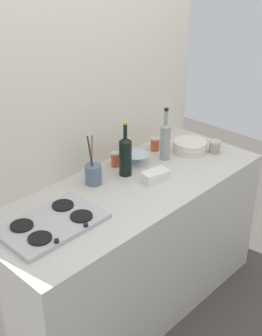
% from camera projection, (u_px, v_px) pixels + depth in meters
% --- Properties ---
extents(ground_plane, '(6.00, 6.00, 0.00)m').
position_uv_depth(ground_plane, '(131.00, 301.00, 3.06)').
color(ground_plane, '#47423D').
rests_on(ground_plane, ground).
extents(counter_block, '(1.80, 0.70, 0.90)m').
position_uv_depth(counter_block, '(131.00, 248.00, 2.85)').
color(counter_block, beige).
rests_on(counter_block, ground).
extents(backsplash_panel, '(1.90, 0.06, 2.19)m').
position_uv_depth(backsplash_panel, '(86.00, 138.00, 2.78)').
color(backsplash_panel, beige).
rests_on(backsplash_panel, ground).
extents(stovetop_hob, '(0.52, 0.33, 0.04)m').
position_uv_depth(stovetop_hob, '(52.00, 223.00, 2.28)').
color(stovetop_hob, '#B2B2B7').
rests_on(stovetop_hob, counter_block).
extents(plate_stack, '(0.22, 0.23, 0.07)m').
position_uv_depth(plate_stack, '(190.00, 146.00, 3.05)').
color(plate_stack, silver).
rests_on(plate_stack, counter_block).
extents(wine_bottle_leftmost, '(0.08, 0.08, 0.35)m').
position_uv_depth(wine_bottle_leftmost, '(125.00, 155.00, 2.71)').
color(wine_bottle_leftmost, black).
rests_on(wine_bottle_leftmost, counter_block).
extents(wine_bottle_mid_left, '(0.07, 0.07, 0.35)m').
position_uv_depth(wine_bottle_mid_left, '(165.00, 140.00, 2.90)').
color(wine_bottle_mid_left, gray).
rests_on(wine_bottle_mid_left, counter_block).
extents(mixing_bowl, '(0.16, 0.16, 0.07)m').
position_uv_depth(mixing_bowl, '(137.00, 158.00, 2.88)').
color(mixing_bowl, silver).
rests_on(mixing_bowl, counter_block).
extents(butter_dish, '(0.18, 0.12, 0.06)m').
position_uv_depth(butter_dish, '(155.00, 176.00, 2.69)').
color(butter_dish, white).
rests_on(butter_dish, counter_block).
extents(utensil_crock, '(0.10, 0.10, 0.32)m').
position_uv_depth(utensil_crock, '(93.00, 174.00, 2.64)').
color(utensil_crock, slate).
rests_on(utensil_crock, counter_block).
extents(condiment_jar_front, '(0.06, 0.06, 0.10)m').
position_uv_depth(condiment_jar_front, '(115.00, 159.00, 2.85)').
color(condiment_jar_front, '#C64C2D').
rests_on(condiment_jar_front, counter_block).
extents(condiment_jar_rear, '(0.06, 0.06, 0.09)m').
position_uv_depth(condiment_jar_rear, '(155.00, 144.00, 3.06)').
color(condiment_jar_rear, '#C64C2D').
rests_on(condiment_jar_rear, counter_block).
extents(condiment_jar_spare, '(0.08, 0.08, 0.08)m').
position_uv_depth(condiment_jar_spare, '(215.00, 147.00, 3.03)').
color(condiment_jar_spare, '#9E998C').
rests_on(condiment_jar_spare, counter_block).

